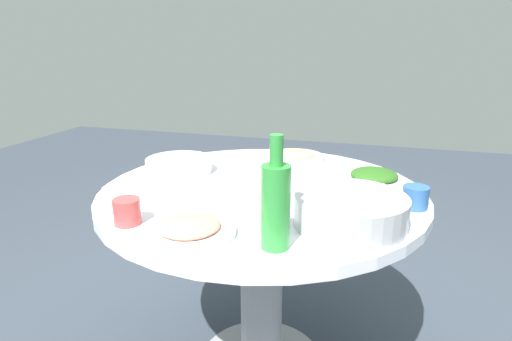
# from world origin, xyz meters

# --- Properties ---
(round_dining_table) EXTENTS (1.11, 1.11, 0.75)m
(round_dining_table) POSITION_xyz_m (0.00, 0.00, 0.57)
(round_dining_table) COLOR #99999E
(round_dining_table) RESTS_ON ground
(rice_bowl) EXTENTS (0.31, 0.31, 0.10)m
(rice_bowl) POSITION_xyz_m (-0.32, 0.23, 0.80)
(rice_bowl) COLOR #B2B5BA
(rice_bowl) RESTS_ON round_dining_table
(soup_bowl) EXTENTS (0.25, 0.28, 0.06)m
(soup_bowl) POSITION_xyz_m (0.36, -0.09, 0.78)
(soup_bowl) COLOR white
(soup_bowl) RESTS_ON round_dining_table
(dish_noodles) EXTENTS (0.24, 0.24, 0.04)m
(dish_noodles) POSITION_xyz_m (-0.04, -0.40, 0.77)
(dish_noodles) COLOR silver
(dish_noodles) RESTS_ON round_dining_table
(dish_shrimp) EXTENTS (0.25, 0.25, 0.04)m
(dish_shrimp) POSITION_xyz_m (0.09, 0.41, 0.77)
(dish_shrimp) COLOR silver
(dish_shrimp) RESTS_ON round_dining_table
(dish_greens) EXTENTS (0.23, 0.23, 0.05)m
(dish_greens) POSITION_xyz_m (-0.37, -0.16, 0.78)
(dish_greens) COLOR white
(dish_greens) RESTS_ON round_dining_table
(green_bottle) EXTENTS (0.07, 0.07, 0.28)m
(green_bottle) POSITION_xyz_m (-0.15, 0.41, 0.87)
(green_bottle) COLOR green
(green_bottle) RESTS_ON round_dining_table
(tea_cup_near) EXTENTS (0.07, 0.07, 0.07)m
(tea_cup_near) POSITION_xyz_m (0.28, 0.39, 0.79)
(tea_cup_near) COLOR #CD4645
(tea_cup_near) RESTS_ON round_dining_table
(tea_cup_far) EXTENTS (0.07, 0.07, 0.06)m
(tea_cup_far) POSITION_xyz_m (0.40, 0.28, 0.78)
(tea_cup_far) COLOR white
(tea_cup_far) RESTS_ON round_dining_table
(tea_cup_side) EXTENTS (0.08, 0.08, 0.07)m
(tea_cup_side) POSITION_xyz_m (-0.50, 0.04, 0.79)
(tea_cup_side) COLOR #2E5C9B
(tea_cup_side) RESTS_ON round_dining_table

